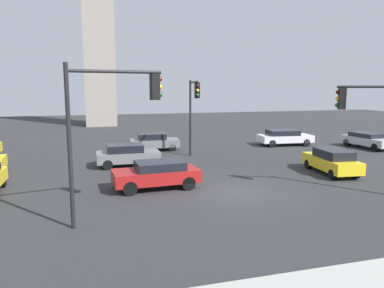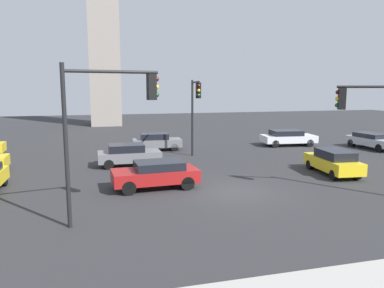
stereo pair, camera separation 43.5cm
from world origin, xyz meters
name	(u,v)px [view 2 (the right image)]	position (x,y,z in m)	size (l,w,h in m)	color
ground_plane	(233,191)	(0.00, 0.00, 0.00)	(109.41, 109.41, 0.00)	#2D2D30
traffic_light_0	(195,102)	(0.29, 8.25, 4.06)	(0.77, 3.80, 5.61)	black
traffic_light_1	(108,112)	(-6.00, -2.61, 4.21)	(3.57, 0.87, 5.95)	black
traffic_light_2	(371,116)	(5.84, -2.24, 3.81)	(2.70, 1.39, 5.46)	black
car_0	(333,161)	(7.06, 1.98, 0.76)	(2.08, 4.31, 1.46)	yellow
car_2	(156,174)	(-3.57, 1.60, 0.75)	(4.38, 2.14, 1.39)	maroon
car_4	(129,154)	(-4.42, 7.45, 0.75)	(4.03, 1.84, 1.43)	slate
car_5	(156,141)	(-1.69, 12.96, 0.73)	(4.02, 1.95, 1.39)	slate
car_6	(288,137)	(9.90, 12.45, 0.73)	(4.80, 2.58, 1.37)	silver
car_8	(372,140)	(15.81, 9.10, 0.71)	(2.21, 4.51, 1.30)	#ADB2B7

